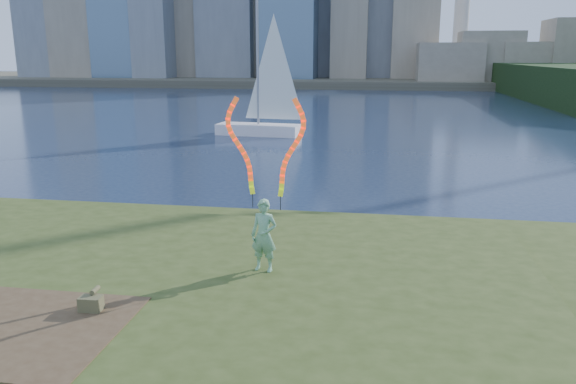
# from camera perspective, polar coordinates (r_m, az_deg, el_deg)

# --- Properties ---
(ground) EXTENTS (320.00, 320.00, 0.00)m
(ground) POSITION_cam_1_polar(r_m,az_deg,el_deg) (12.59, -7.91, -10.95)
(ground) COLOR #1B2844
(ground) RESTS_ON ground
(grassy_knoll) EXTENTS (20.00, 18.00, 0.80)m
(grassy_knoll) POSITION_cam_1_polar(r_m,az_deg,el_deg) (10.50, -11.72, -14.36)
(grassy_knoll) COLOR #344317
(grassy_knoll) RESTS_ON ground
(dirt_patch) EXTENTS (3.20, 3.00, 0.02)m
(dirt_patch) POSITION_cam_1_polar(r_m,az_deg,el_deg) (10.55, -25.18, -12.46)
(dirt_patch) COLOR #47331E
(dirt_patch) RESTS_ON grassy_knoll
(far_shore) EXTENTS (320.00, 40.00, 1.20)m
(far_shore) POSITION_cam_1_polar(r_m,az_deg,el_deg) (106.06, 7.43, 11.20)
(far_shore) COLOR #4A4536
(far_shore) RESTS_ON ground
(woman_with_ribbons) EXTENTS (1.99, 0.52, 3.94)m
(woman_with_ribbons) POSITION_cam_1_polar(r_m,az_deg,el_deg) (11.58, -2.39, -1.31)
(woman_with_ribbons) COLOR #217A37
(woman_with_ribbons) RESTS_ON grassy_knoll
(canvas_bag) EXTENTS (0.40, 0.46, 0.37)m
(canvas_bag) POSITION_cam_1_polar(r_m,az_deg,el_deg) (10.74, -19.36, -10.59)
(canvas_bag) COLOR brown
(canvas_bag) RESTS_ON grassy_knoll
(sailboat) EXTENTS (5.94, 2.39, 8.92)m
(sailboat) POSITION_cam_1_polar(r_m,az_deg,el_deg) (37.43, -2.61, 8.12)
(sailboat) COLOR white
(sailboat) RESTS_ON ground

